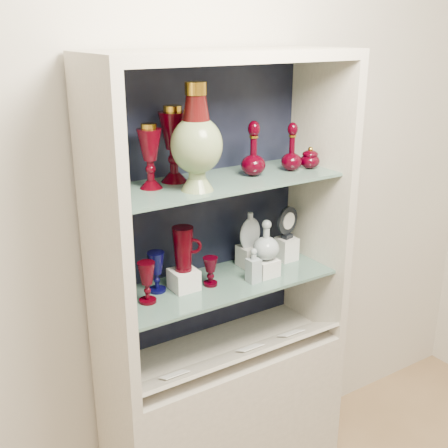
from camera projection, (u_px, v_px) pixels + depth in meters
wall_back at (195, 186)px, 2.29m from camera, size 3.50×0.02×2.80m
cabinet_base at (224, 423)px, 2.45m from camera, size 1.00×0.40×0.75m
cabinet_back_panel at (199, 205)px, 2.29m from camera, size 0.98×0.02×1.15m
cabinet_side_left at (105, 242)px, 1.89m from camera, size 0.04×0.40×1.15m
cabinet_side_right at (319, 198)px, 2.38m from camera, size 0.04×0.40×1.15m
cabinet_top_cap at (224, 55)px, 1.94m from camera, size 1.00×0.40×0.04m
shelf_lower at (221, 283)px, 2.25m from camera, size 0.92×0.34×0.01m
shelf_upper at (221, 181)px, 2.11m from camera, size 0.92×0.34×0.01m
label_ledge at (239, 355)px, 2.23m from camera, size 0.92×0.17×0.09m
label_card_0 at (174, 375)px, 2.08m from camera, size 0.10×0.06×0.03m
label_card_1 at (250, 348)px, 2.25m from camera, size 0.10×0.06×0.03m
label_card_2 at (291, 333)px, 2.36m from camera, size 0.10×0.06×0.03m
pedestal_lamp_left at (150, 156)px, 1.96m from camera, size 0.12×0.12×0.23m
pedestal_lamp_right at (174, 144)px, 2.04m from camera, size 0.11×0.11×0.28m
enamel_urn at (197, 138)px, 1.91m from camera, size 0.22×0.22×0.37m
ruby_decanter_a at (292, 144)px, 2.21m from camera, size 0.11×0.11×0.22m
ruby_decanter_b at (254, 147)px, 2.13m from camera, size 0.11×0.11×0.22m
lidded_bowl at (310, 157)px, 2.27m from camera, size 0.08×0.08×0.09m
cobalt_goblet at (156, 272)px, 2.14m from camera, size 0.09×0.09×0.16m
ruby_goblet_tall at (147, 282)px, 2.05m from camera, size 0.08×0.08×0.16m
ruby_goblet_small at (210, 271)px, 2.20m from camera, size 0.06×0.06×0.12m
riser_ruby_pitcher at (184, 279)px, 2.17m from camera, size 0.10×0.10×0.08m
ruby_pitcher at (183, 249)px, 2.13m from camera, size 0.15×0.13×0.17m
clear_square_bottle at (254, 265)px, 2.22m from camera, size 0.05×0.05×0.14m
riser_flat_flask at (250, 256)px, 2.38m from camera, size 0.09×0.09×0.09m
flat_flask at (250, 229)px, 2.34m from camera, size 0.11×0.06×0.15m
riser_clear_round_decanter at (265, 267)px, 2.29m from camera, size 0.09×0.09×0.07m
clear_round_decanter at (266, 241)px, 2.26m from camera, size 0.14×0.14×0.16m
riser_cameo_medallion at (286, 249)px, 2.45m from camera, size 0.08×0.08×0.10m
cameo_medallion at (287, 222)px, 2.40m from camera, size 0.13×0.07×0.15m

